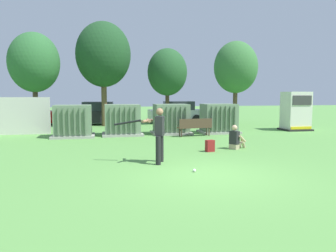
{
  "coord_description": "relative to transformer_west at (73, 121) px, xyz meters",
  "views": [
    {
      "loc": [
        -2.82,
        -8.38,
        2.18
      ],
      "look_at": [
        -0.41,
        3.5,
        1.0
      ],
      "focal_mm": 35.46,
      "sensor_mm": 36.0,
      "label": 1
    }
  ],
  "objects": [
    {
      "name": "seated_spectator",
      "position": [
        6.61,
        -5.02,
        -0.41
      ],
      "size": [
        0.78,
        0.68,
        0.96
      ],
      "color": "tan",
      "rests_on": "ground"
    },
    {
      "name": "transformer_east",
      "position": [
        7.81,
        0.22,
        0.0
      ],
      "size": [
        2.1,
        1.7,
        1.62
      ],
      "color": "#9E9B93",
      "rests_on": "ground"
    },
    {
      "name": "generator_enclosure",
      "position": [
        12.8,
        0.62,
        0.35
      ],
      "size": [
        1.6,
        1.4,
        2.3
      ],
      "color": "#262626",
      "rests_on": "ground"
    },
    {
      "name": "tree_center_left",
      "position": [
        1.61,
        5.54,
        3.97
      ],
      "size": [
        3.63,
        3.63,
        6.93
      ],
      "color": "brown",
      "rests_on": "ground"
    },
    {
      "name": "batter",
      "position": [
        3.12,
        -7.09,
        0.19
      ],
      "size": [
        1.58,
        0.86,
        1.74
      ],
      "color": "black",
      "rests_on": "ground"
    },
    {
      "name": "transformer_west",
      "position": [
        0.0,
        0.0,
        0.0
      ],
      "size": [
        2.1,
        1.7,
        1.62
      ],
      "color": "#9E9B93",
      "rests_on": "ground"
    },
    {
      "name": "fence_panel",
      "position": [
        -3.72,
        1.62,
        0.21
      ],
      "size": [
        4.8,
        0.12,
        2.0
      ],
      "primitive_type": "cube",
      "color": "beige",
      "rests_on": "ground"
    },
    {
      "name": "tree_right",
      "position": [
        10.79,
        5.04,
        3.24
      ],
      "size": [
        3.07,
        3.07,
        5.87
      ],
      "color": "brown",
      "rests_on": "ground"
    },
    {
      "name": "tree_left",
      "position": [
        -2.68,
        5.07,
        3.34
      ],
      "size": [
        3.15,
        3.15,
        6.01
      ],
      "color": "#4C3828",
      "rests_on": "ground"
    },
    {
      "name": "parked_car_leftmost",
      "position": [
        -3.71,
        7.38,
        -0.04
      ],
      "size": [
        4.35,
        2.23,
        1.62
      ],
      "color": "maroon",
      "rests_on": "ground"
    },
    {
      "name": "transformer_mid_east",
      "position": [
        5.12,
        0.3,
        0.0
      ],
      "size": [
        2.1,
        1.7,
        1.62
      ],
      "color": "#9E9B93",
      "rests_on": "ground"
    },
    {
      "name": "sports_ball",
      "position": [
        3.92,
        -8.48,
        -0.74
      ],
      "size": [
        0.09,
        0.09,
        0.09
      ],
      "primitive_type": "sphere",
      "color": "white",
      "rests_on": "ground"
    },
    {
      "name": "tree_center_right",
      "position": [
        6.09,
        6.2,
        2.92
      ],
      "size": [
        2.83,
        2.83,
        5.4
      ],
      "color": "#4C3828",
      "rests_on": "ground"
    },
    {
      "name": "park_bench",
      "position": [
        6.11,
        -0.95,
        -0.25
      ],
      "size": [
        1.83,
        0.61,
        0.92
      ],
      "color": "#4C3828",
      "rests_on": "ground"
    },
    {
      "name": "ground_plane",
      "position": [
        4.21,
        -8.88,
        -0.79
      ],
      "size": [
        96.0,
        96.0,
        0.0
      ],
      "primitive_type": "plane",
      "color": "#5B9947"
    },
    {
      "name": "parked_car_right_of_center",
      "position": [
        7.03,
        7.12,
        -0.04
      ],
      "size": [
        4.21,
        1.94,
        1.62
      ],
      "color": "#B2B2B7",
      "rests_on": "ground"
    },
    {
      "name": "transformer_mid_west",
      "position": [
        2.48,
        0.26,
        0.0
      ],
      "size": [
        2.1,
        1.7,
        1.62
      ],
      "color": "#9E9B93",
      "rests_on": "ground"
    },
    {
      "name": "parked_car_left_of_center",
      "position": [
        1.09,
        6.83,
        -0.04
      ],
      "size": [
        4.31,
        2.14,
        1.62
      ],
      "color": "black",
      "rests_on": "ground"
    },
    {
      "name": "backpack",
      "position": [
        5.4,
        -5.42,
        -0.57
      ],
      "size": [
        0.36,
        0.31,
        0.44
      ],
      "color": "maroon",
      "rests_on": "ground"
    }
  ]
}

